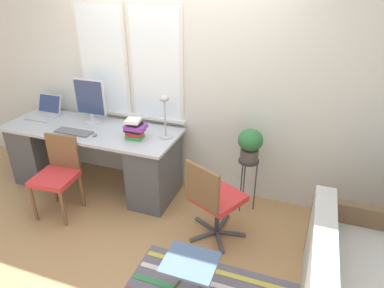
# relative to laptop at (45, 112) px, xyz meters

# --- Properties ---
(ground_plane) EXTENTS (14.00, 14.00, 0.00)m
(ground_plane) POSITION_rel_laptop_xyz_m (1.64, -0.50, -0.82)
(ground_plane) COLOR tan
(wall_back_with_window) EXTENTS (9.00, 0.12, 2.70)m
(wall_back_with_window) POSITION_rel_laptop_xyz_m (1.62, 0.32, 0.53)
(wall_back_with_window) COLOR silver
(wall_back_with_window) RESTS_ON ground_plane
(desk) EXTENTS (2.06, 0.73, 0.77)m
(desk) POSITION_rel_laptop_xyz_m (0.74, -0.13, -0.41)
(desk) COLOR #B2B7BC
(desk) RESTS_ON ground_plane
(laptop) EXTENTS (0.33, 0.33, 0.24)m
(laptop) POSITION_rel_laptop_xyz_m (0.00, 0.00, 0.00)
(laptop) COLOR #B7B7BC
(laptop) RESTS_ON desk
(monitor) EXTENTS (0.39, 0.17, 0.51)m
(monitor) POSITION_rel_laptop_xyz_m (0.66, 0.04, 0.22)
(monitor) COLOR silver
(monitor) RESTS_ON desk
(keyboard) EXTENTS (0.43, 0.14, 0.02)m
(keyboard) POSITION_rel_laptop_xyz_m (0.64, -0.29, -0.04)
(keyboard) COLOR slate
(keyboard) RESTS_ON desk
(mouse) EXTENTS (0.04, 0.06, 0.03)m
(mouse) POSITION_rel_laptop_xyz_m (0.92, -0.30, -0.04)
(mouse) COLOR slate
(mouse) RESTS_ON desk
(desk_lamp) EXTENTS (0.14, 0.14, 0.47)m
(desk_lamp) POSITION_rel_laptop_xyz_m (1.65, -0.05, 0.26)
(desk_lamp) COLOR #ADADB2
(desk_lamp) RESTS_ON desk
(book_stack) EXTENTS (0.24, 0.19, 0.22)m
(book_stack) POSITION_rel_laptop_xyz_m (1.35, -0.19, 0.06)
(book_stack) COLOR green
(book_stack) RESTS_ON desk
(desk_chair_wooden) EXTENTS (0.44, 0.45, 0.84)m
(desk_chair_wooden) POSITION_rel_laptop_xyz_m (0.67, -0.68, -0.35)
(desk_chair_wooden) COLOR brown
(desk_chair_wooden) RESTS_ON ground_plane
(office_chair_swivel) EXTENTS (0.58, 0.60, 0.85)m
(office_chair_swivel) POSITION_rel_laptop_xyz_m (2.34, -0.54, -0.36)
(office_chair_swivel) COLOR #47474C
(office_chair_swivel) RESTS_ON ground_plane
(plant_stand) EXTENTS (0.22, 0.22, 0.60)m
(plant_stand) POSITION_rel_laptop_xyz_m (2.55, 0.04, -0.31)
(plant_stand) COLOR #333338
(plant_stand) RESTS_ON ground_plane
(potted_plant) EXTENTS (0.25, 0.25, 0.35)m
(potted_plant) POSITION_rel_laptop_xyz_m (2.55, 0.04, -0.02)
(potted_plant) COLOR #514C47
(potted_plant) RESTS_ON plant_stand
(folding_stool) EXTENTS (0.40, 0.34, 0.40)m
(folding_stool) POSITION_rel_laptop_xyz_m (2.38, -1.29, -0.46)
(folding_stool) COLOR slate
(folding_stool) RESTS_ON ground_plane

